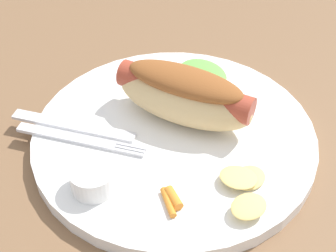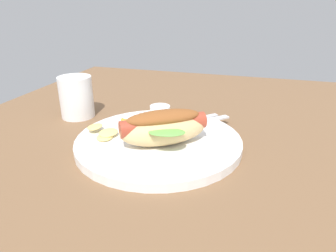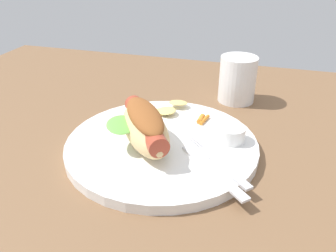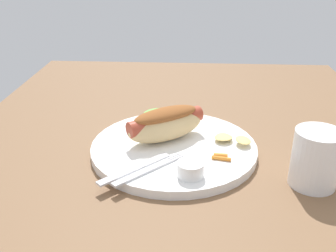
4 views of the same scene
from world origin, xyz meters
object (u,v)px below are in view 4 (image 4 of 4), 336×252
at_px(knife, 135,169).
at_px(chips_pile, 230,138).
at_px(fork, 148,170).
at_px(drinking_cup, 316,159).
at_px(hot_dog, 166,123).
at_px(sauce_ramekin, 191,169).
at_px(carrot_garnish, 221,157).
at_px(plate, 174,149).

distance_m(knife, chips_pile, 0.20).
relative_size(fork, knife, 0.78).
xyz_separation_m(knife, drinking_cup, (0.00, 0.28, 0.03)).
height_order(hot_dog, drinking_cup, drinking_cup).
bearing_deg(drinking_cup, fork, -89.32).
relative_size(knife, drinking_cup, 1.51).
height_order(chips_pile, drinking_cup, drinking_cup).
relative_size(sauce_ramekin, carrot_garnish, 1.29).
xyz_separation_m(plate, drinking_cup, (0.09, 0.23, 0.04)).
height_order(plate, drinking_cup, drinking_cup).
distance_m(fork, chips_pile, 0.18).
height_order(plate, carrot_garnish, carrot_garnish).
xyz_separation_m(plate, chips_pile, (-0.02, 0.10, 0.01)).
height_order(plate, chips_pile, chips_pile).
height_order(sauce_ramekin, chips_pile, sauce_ramekin).
xyz_separation_m(hot_dog, drinking_cup, (0.11, 0.24, -0.00)).
xyz_separation_m(hot_dog, fork, (0.12, -0.02, -0.03)).
relative_size(hot_dog, fork, 1.47).
bearing_deg(plate, carrot_garnish, 60.37).
bearing_deg(sauce_ramekin, chips_pile, 149.90).
height_order(hot_dog, chips_pile, hot_dog).
bearing_deg(chips_pile, knife, -55.78).
bearing_deg(sauce_ramekin, plate, -163.21).
height_order(hot_dog, carrot_garnish, hot_dog).
height_order(plate, fork, fork).
height_order(fork, knife, same).
xyz_separation_m(plate, hot_dog, (-0.02, -0.02, 0.04)).
xyz_separation_m(chips_pile, drinking_cup, (0.11, 0.12, 0.02)).
distance_m(plate, sauce_ramekin, 0.11).
distance_m(plate, drinking_cup, 0.25).
xyz_separation_m(hot_dog, carrot_garnish, (0.07, 0.10, -0.03)).
xyz_separation_m(fork, carrot_garnish, (-0.05, 0.12, 0.00)).
relative_size(hot_dog, chips_pile, 2.15).
relative_size(knife, carrot_garnish, 4.21).
height_order(hot_dog, knife, hot_dog).
relative_size(sauce_ramekin, knife, 0.31).
height_order(fork, drinking_cup, drinking_cup).
bearing_deg(carrot_garnish, chips_pile, 163.27).
bearing_deg(hot_dog, fork, -135.02).
bearing_deg(drinking_cup, sauce_ramekin, -86.20).
distance_m(sauce_ramekin, fork, 0.07).
distance_m(knife, drinking_cup, 0.29).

